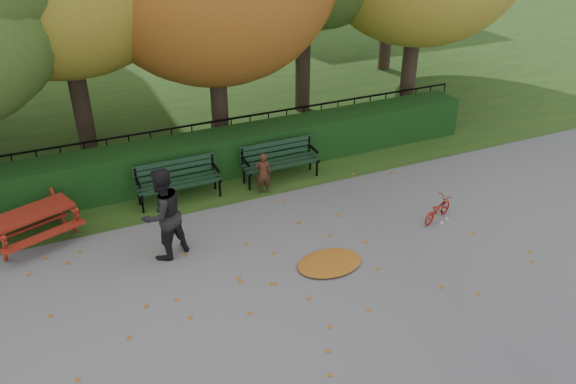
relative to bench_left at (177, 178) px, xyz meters
name	(u,v)px	position (x,y,z in m)	size (l,w,h in m)	color
ground	(305,279)	(1.30, -3.70, -0.52)	(90.00, 90.00, 0.00)	slate
grass_strip	(144,65)	(1.30, 10.30, -0.51)	(90.00, 90.00, 0.00)	#1D3B16
hedge	(223,153)	(1.30, 0.80, -0.02)	(13.00, 0.90, 1.00)	black
iron_fence	(213,139)	(1.30, 1.60, 0.02)	(14.00, 0.04, 1.02)	black
bench_left	(177,178)	(0.00, 0.00, 0.00)	(1.80, 0.57, 0.88)	black
bench_right	(279,158)	(2.40, 0.00, 0.00)	(1.80, 0.57, 0.88)	black
picnic_table	(31,219)	(-2.97, -0.50, 0.00)	(1.89, 1.72, 0.76)	maroon
leaf_pile	(330,263)	(1.90, -3.50, -0.48)	(1.24, 0.86, 0.09)	brown
leaf_scatter	(298,270)	(1.30, -3.40, -0.51)	(9.00, 5.70, 0.01)	brown
child	(263,173)	(1.80, -0.50, -0.03)	(0.36, 0.23, 0.97)	#3F2114
adult	(163,214)	(-0.74, -1.98, 0.38)	(0.87, 0.68, 1.79)	black
bicycle	(438,209)	(4.65, -3.02, -0.28)	(0.32, 0.92, 0.49)	maroon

